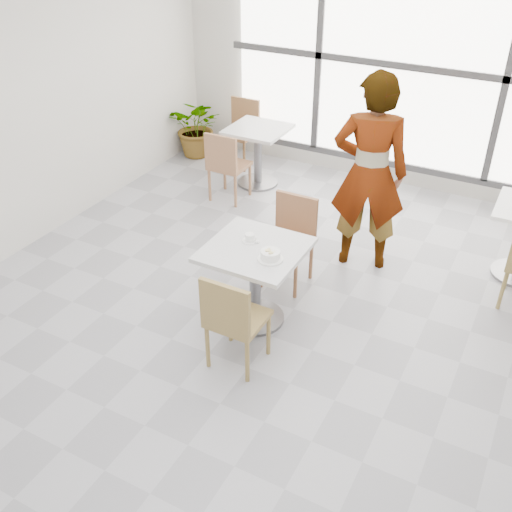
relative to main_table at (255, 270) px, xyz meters
The scene contains 13 objects.
floor 0.60m from the main_table, 31.28° to the right, with size 7.00×7.00×0.00m, color #9E9EA5.
wall_back 3.50m from the main_table, 85.75° to the left, with size 6.00×6.00×0.00m, color silver.
window 3.44m from the main_table, 85.66° to the left, with size 4.60×0.07×2.52m.
main_table is the anchor object (origin of this frame).
chair_near 0.63m from the main_table, 77.82° to the right, with size 0.42×0.42×0.87m.
chair_far 0.72m from the main_table, 90.14° to the left, with size 0.42×0.42×0.87m.
oatmeal_bowl 0.35m from the main_table, 27.60° to the right, with size 0.21×0.21×0.10m.
coffee_cup 0.28m from the main_table, 139.97° to the left, with size 0.16×0.13×0.07m.
person 1.51m from the main_table, 69.35° to the left, with size 0.72×0.47×1.96m, color black.
bg_table_left 2.79m from the main_table, 117.43° to the left, with size 0.70×0.70×0.75m.
bg_chair_left_near 2.33m from the main_table, 126.70° to the left, with size 0.42×0.42×0.87m.
bg_chair_left_far 3.47m from the main_table, 121.13° to the left, with size 0.42×0.42×0.87m.
plant_left 3.80m from the main_table, 130.24° to the left, with size 0.75×0.65×0.84m, color #4F8948.
Camera 1 is at (1.71, -3.52, 3.35)m, focal length 41.42 mm.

